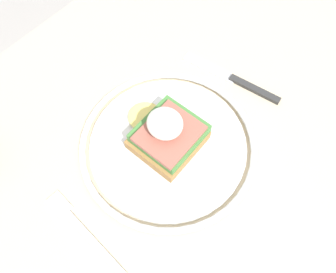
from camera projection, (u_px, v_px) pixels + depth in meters
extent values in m
plane|color=#9E9993|center=(177.00, 237.00, 1.17)|extent=(6.00, 6.00, 0.00)
cube|color=#C6B28E|center=(188.00, 153.00, 0.52)|extent=(1.02, 0.77, 0.03)
cylinder|color=#C6B28E|center=(189.00, 49.00, 1.11)|extent=(0.06, 0.06, 0.71)
cylinder|color=white|center=(168.00, 145.00, 0.51)|extent=(0.24, 0.24, 0.01)
torus|color=white|center=(168.00, 144.00, 0.50)|extent=(0.27, 0.27, 0.01)
cube|color=#9E703D|center=(168.00, 140.00, 0.49)|extent=(0.10, 0.09, 0.02)
cube|color=#427A38|center=(170.00, 133.00, 0.48)|extent=(0.09, 0.09, 0.02)
cube|color=#9E5647|center=(169.00, 133.00, 0.46)|extent=(0.08, 0.07, 0.01)
ellipsoid|color=white|center=(165.00, 123.00, 0.45)|extent=(0.05, 0.05, 0.03)
cylinder|color=#EAD166|center=(145.00, 116.00, 0.52)|extent=(0.05, 0.05, 0.00)
cube|color=silver|center=(95.00, 244.00, 0.44)|extent=(0.02, 0.12, 0.00)
cube|color=silver|center=(60.00, 204.00, 0.47)|extent=(0.02, 0.04, 0.00)
cube|color=#2D2D2D|center=(254.00, 89.00, 0.56)|extent=(0.02, 0.09, 0.01)
cube|color=silver|center=(210.00, 68.00, 0.58)|extent=(0.03, 0.10, 0.00)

